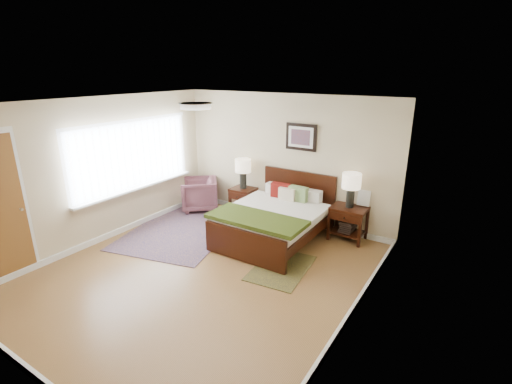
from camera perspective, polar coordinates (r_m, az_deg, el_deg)
floor at (r=5.80m, az=-8.02°, el=-12.04°), size 5.00×5.00×0.00m
back_wall at (r=7.27m, az=4.41°, el=5.06°), size 4.50×0.04×2.50m
front_wall at (r=3.93m, az=-33.57°, el=-10.08°), size 4.50×0.04×2.50m
left_wall at (r=6.92m, az=-22.85°, el=2.98°), size 0.04×5.00×2.50m
right_wall at (r=4.24m, az=15.17°, el=-5.50°), size 0.04×5.00×2.50m
ceiling at (r=5.03m, az=-9.31°, el=13.37°), size 4.50×5.00×0.02m
window at (r=7.26m, az=-18.24°, el=5.19°), size 0.11×2.72×1.32m
ceil_fixture at (r=5.03m, az=-9.29°, el=12.98°), size 0.44×0.44×0.08m
bed at (r=6.54m, az=2.94°, el=-3.49°), size 1.62×1.95×1.05m
wall_art at (r=6.99m, az=6.94°, el=8.38°), size 0.62×0.05×0.50m
nightstand_left at (r=7.70m, az=-2.06°, el=-0.31°), size 0.48×0.43×0.57m
nightstand_right at (r=6.79m, az=13.98°, el=-4.24°), size 0.62×0.46×0.61m
lamp_left at (r=7.56m, az=-2.02°, el=3.65°), size 0.32×0.32×0.61m
lamp_right at (r=6.58m, az=14.46°, el=1.17°), size 0.32×0.32×0.61m
armchair at (r=8.12m, az=-8.70°, el=-0.32°), size 1.05×1.05×0.69m
rug_persian at (r=7.27m, az=-11.06°, el=-5.59°), size 2.33×2.86×0.01m
rug_navy at (r=5.84m, az=3.92°, el=-11.57°), size 0.89×1.24×0.01m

